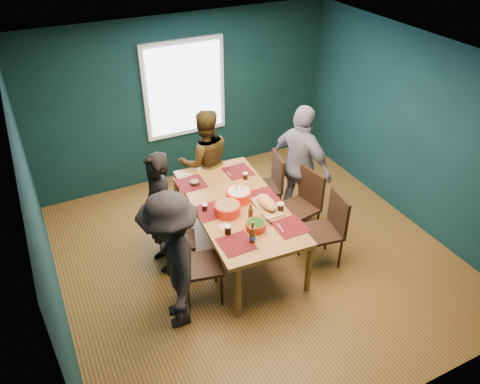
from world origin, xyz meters
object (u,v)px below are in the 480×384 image
object	(u,v)px
person_back	(205,162)
person_near_left	(172,263)
bowl_salad	(227,209)
chair_right_far	(270,181)
bowl_herbs	(256,225)
chair_left_near	(193,260)
chair_right_mid	(304,200)
bowl_dumpling	(239,195)
person_right	(301,166)
chair_left_far	(168,214)
chair_right_near	(329,225)
person_far_left	(160,213)
cutting_board	(267,203)
chair_left_mid	(172,235)
dining_table	(237,209)

from	to	relation	value
person_back	person_near_left	world-z (taller)	person_near_left
person_near_left	bowl_salad	distance (m)	1.10
person_back	person_near_left	size ratio (longest dim) A/B	0.95
chair_right_far	bowl_herbs	world-z (taller)	chair_right_far
chair_left_near	chair_right_mid	bearing A→B (deg)	27.04
chair_left_near	chair_right_mid	size ratio (longest dim) A/B	1.01
chair_right_far	bowl_dumpling	world-z (taller)	bowl_dumpling
person_back	person_right	distance (m)	1.41
chair_left_far	chair_left_near	world-z (taller)	chair_left_near
chair_left_far	chair_right_near	world-z (taller)	chair_right_near
chair_left_far	person_near_left	distance (m)	1.40
person_far_left	person_right	size ratio (longest dim) A/B	0.92
chair_right_far	person_near_left	xyz separation A→B (m)	(-1.97, -1.32, 0.27)
bowl_salad	bowl_dumpling	world-z (taller)	bowl_dumpling
person_near_left	person_right	bearing A→B (deg)	125.27
person_back	person_right	xyz separation A→B (m)	(1.13, -0.84, 0.09)
chair_right_far	bowl_dumpling	xyz separation A→B (m)	(-0.77, -0.52, 0.31)
person_near_left	cutting_board	size ratio (longest dim) A/B	2.82
bowl_herbs	person_right	bearing A→B (deg)	37.14
person_back	person_near_left	bearing A→B (deg)	68.25
chair_left_near	person_far_left	xyz separation A→B (m)	(-0.14, 0.75, 0.23)
chair_left_mid	bowl_dumpling	size ratio (longest dim) A/B	2.74
dining_table	person_far_left	world-z (taller)	person_far_left
chair_left_mid	person_back	xyz separation A→B (m)	(0.91, 1.05, 0.30)
chair_right_mid	person_far_left	xyz separation A→B (m)	(-1.99, 0.28, 0.23)
bowl_salad	cutting_board	world-z (taller)	bowl_salad
chair_right_far	chair_right_mid	bearing A→B (deg)	-61.09
chair_left_far	chair_right_far	bearing A→B (deg)	8.38
dining_table	person_back	bearing A→B (deg)	91.37
bowl_salad	cutting_board	distance (m)	0.51
dining_table	bowl_dumpling	world-z (taller)	bowl_dumpling
chair_left_far	chair_left_mid	distance (m)	0.46
chair_left_far	chair_right_far	world-z (taller)	chair_right_far
chair_right_far	bowl_salad	distance (m)	1.31
chair_left_far	bowl_dumpling	size ratio (longest dim) A/B	2.75
bowl_dumpling	cutting_board	world-z (taller)	bowl_dumpling
person_far_left	bowl_herbs	distance (m)	1.24
chair_left_near	cutting_board	world-z (taller)	chair_left_near
chair_left_near	bowl_salad	distance (m)	0.79
chair_right_near	cutting_board	world-z (taller)	chair_right_near
chair_left_mid	person_near_left	distance (m)	0.96
chair_right_mid	person_back	bearing A→B (deg)	119.23
chair_left_mid	cutting_board	distance (m)	1.27
chair_right_mid	bowl_salad	xyz separation A→B (m)	(-1.22, -0.10, 0.31)
person_near_left	bowl_herbs	distance (m)	1.11
dining_table	bowl_dumpling	xyz separation A→B (m)	(0.06, 0.08, 0.15)
bowl_dumpling	chair_left_mid	bearing A→B (deg)	176.26
chair_left_mid	cutting_board	size ratio (longest dim) A/B	1.46
chair_right_far	bowl_herbs	size ratio (longest dim) A/B	4.17
chair_left_near	bowl_dumpling	xyz separation A→B (m)	(0.89, 0.58, 0.30)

